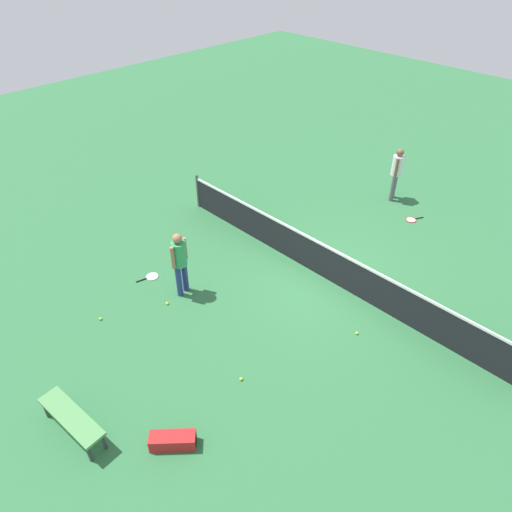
{
  "coord_description": "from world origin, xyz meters",
  "views": [
    {
      "loc": [
        5.32,
        -7.79,
        7.65
      ],
      "look_at": [
        -1.06,
        -1.43,
        0.9
      ],
      "focal_mm": 33.48,
      "sensor_mm": 36.0,
      "label": 1
    }
  ],
  "objects_px": {
    "player_far_side": "(397,170)",
    "equipment_bag": "(175,441)",
    "courtside_bench": "(71,418)",
    "tennis_ball_midcourt": "(357,333)",
    "tennis_racket_near_player": "(151,277)",
    "player_near_side": "(180,259)",
    "tennis_ball_near_player": "(241,379)",
    "tennis_ball_by_net": "(167,303)",
    "tennis_ball_baseline": "(100,319)",
    "tennis_racket_far_player": "(412,220)"
  },
  "relations": [
    {
      "from": "tennis_ball_near_player",
      "to": "equipment_bag",
      "type": "distance_m",
      "value": 1.8
    },
    {
      "from": "tennis_racket_near_player",
      "to": "player_near_side",
      "type": "bearing_deg",
      "value": 12.28
    },
    {
      "from": "player_far_side",
      "to": "tennis_ball_near_player",
      "type": "relative_size",
      "value": 25.76
    },
    {
      "from": "player_far_side",
      "to": "courtside_bench",
      "type": "bearing_deg",
      "value": -87.14
    },
    {
      "from": "tennis_ball_midcourt",
      "to": "courtside_bench",
      "type": "bearing_deg",
      "value": -111.17
    },
    {
      "from": "courtside_bench",
      "to": "equipment_bag",
      "type": "distance_m",
      "value": 1.85
    },
    {
      "from": "courtside_bench",
      "to": "tennis_ball_midcourt",
      "type": "bearing_deg",
      "value": 68.83
    },
    {
      "from": "tennis_racket_near_player",
      "to": "equipment_bag",
      "type": "bearing_deg",
      "value": -29.9
    },
    {
      "from": "tennis_ball_by_net",
      "to": "tennis_ball_midcourt",
      "type": "distance_m",
      "value": 4.41
    },
    {
      "from": "player_near_side",
      "to": "equipment_bag",
      "type": "xyz_separation_m",
      "value": [
        3.12,
        -2.61,
        -0.87
      ]
    },
    {
      "from": "tennis_racket_far_player",
      "to": "courtside_bench",
      "type": "height_order",
      "value": "courtside_bench"
    },
    {
      "from": "player_near_side",
      "to": "tennis_ball_by_net",
      "type": "distance_m",
      "value": 1.12
    },
    {
      "from": "tennis_racket_near_player",
      "to": "tennis_ball_by_net",
      "type": "distance_m",
      "value": 1.16
    },
    {
      "from": "tennis_ball_by_net",
      "to": "tennis_racket_far_player",
      "type": "bearing_deg",
      "value": 73.84
    },
    {
      "from": "player_near_side",
      "to": "tennis_ball_by_net",
      "type": "relative_size",
      "value": 25.76
    },
    {
      "from": "player_far_side",
      "to": "tennis_ball_by_net",
      "type": "distance_m",
      "value": 8.15
    },
    {
      "from": "player_far_side",
      "to": "tennis_ball_by_net",
      "type": "relative_size",
      "value": 25.76
    },
    {
      "from": "tennis_ball_baseline",
      "to": "equipment_bag",
      "type": "relative_size",
      "value": 0.09
    },
    {
      "from": "tennis_racket_far_player",
      "to": "equipment_bag",
      "type": "xyz_separation_m",
      "value": [
        0.91,
        -9.44,
        0.13
      ]
    },
    {
      "from": "player_near_side",
      "to": "tennis_ball_near_player",
      "type": "distance_m",
      "value": 3.18
    },
    {
      "from": "tennis_racket_near_player",
      "to": "tennis_ball_baseline",
      "type": "xyz_separation_m",
      "value": [
        0.46,
        -1.7,
        0.02
      ]
    },
    {
      "from": "player_far_side",
      "to": "courtside_bench",
      "type": "height_order",
      "value": "player_far_side"
    },
    {
      "from": "tennis_ball_near_player",
      "to": "tennis_ball_midcourt",
      "type": "height_order",
      "value": "same"
    },
    {
      "from": "player_far_side",
      "to": "tennis_racket_far_player",
      "type": "xyz_separation_m",
      "value": [
        1.12,
        -0.66,
        -1.0
      ]
    },
    {
      "from": "tennis_ball_near_player",
      "to": "tennis_ball_baseline",
      "type": "height_order",
      "value": "same"
    },
    {
      "from": "player_far_side",
      "to": "tennis_ball_midcourt",
      "type": "xyz_separation_m",
      "value": [
        2.7,
        -5.66,
        -0.98
      ]
    },
    {
      "from": "courtside_bench",
      "to": "player_far_side",
      "type": "bearing_deg",
      "value": 92.86
    },
    {
      "from": "tennis_racket_near_player",
      "to": "tennis_ball_by_net",
      "type": "xyz_separation_m",
      "value": [
        1.11,
        -0.32,
        0.02
      ]
    },
    {
      "from": "tennis_ball_midcourt",
      "to": "tennis_racket_near_player",
      "type": "bearing_deg",
      "value": -157.02
    },
    {
      "from": "player_near_side",
      "to": "equipment_bag",
      "type": "relative_size",
      "value": 2.19
    },
    {
      "from": "tennis_racket_near_player",
      "to": "equipment_bag",
      "type": "distance_m",
      "value": 4.8
    },
    {
      "from": "tennis_ball_near_player",
      "to": "tennis_ball_baseline",
      "type": "bearing_deg",
      "value": -162.59
    },
    {
      "from": "tennis_racket_far_player",
      "to": "tennis_ball_by_net",
      "type": "bearing_deg",
      "value": -106.16
    },
    {
      "from": "tennis_racket_near_player",
      "to": "tennis_ball_midcourt",
      "type": "relative_size",
      "value": 9.18
    },
    {
      "from": "tennis_racket_far_player",
      "to": "player_far_side",
      "type": "bearing_deg",
      "value": 149.59
    },
    {
      "from": "equipment_bag",
      "to": "player_far_side",
      "type": "bearing_deg",
      "value": 101.35
    },
    {
      "from": "tennis_ball_near_player",
      "to": "courtside_bench",
      "type": "xyz_separation_m",
      "value": [
        -1.26,
        -2.88,
        0.38
      ]
    },
    {
      "from": "tennis_ball_baseline",
      "to": "courtside_bench",
      "type": "height_order",
      "value": "courtside_bench"
    },
    {
      "from": "player_far_side",
      "to": "tennis_racket_far_player",
      "type": "distance_m",
      "value": 1.64
    },
    {
      "from": "player_near_side",
      "to": "tennis_racket_near_player",
      "type": "distance_m",
      "value": 1.45
    },
    {
      "from": "player_far_side",
      "to": "equipment_bag",
      "type": "height_order",
      "value": "player_far_side"
    },
    {
      "from": "tennis_racket_far_player",
      "to": "tennis_ball_by_net",
      "type": "relative_size",
      "value": 9.08
    },
    {
      "from": "tennis_ball_near_player",
      "to": "tennis_ball_by_net",
      "type": "bearing_deg",
      "value": 174.21
    },
    {
      "from": "courtside_bench",
      "to": "equipment_bag",
      "type": "relative_size",
      "value": 1.97
    },
    {
      "from": "player_near_side",
      "to": "tennis_ball_baseline",
      "type": "bearing_deg",
      "value": -106.6
    },
    {
      "from": "tennis_racket_far_player",
      "to": "tennis_ball_midcourt",
      "type": "bearing_deg",
      "value": -72.47
    },
    {
      "from": "tennis_ball_near_player",
      "to": "tennis_ball_midcourt",
      "type": "relative_size",
      "value": 1.0
    },
    {
      "from": "tennis_racket_near_player",
      "to": "tennis_racket_far_player",
      "type": "height_order",
      "value": "same"
    },
    {
      "from": "tennis_ball_by_net",
      "to": "tennis_ball_baseline",
      "type": "xyz_separation_m",
      "value": [
        -0.65,
        -1.38,
        0.0
      ]
    },
    {
      "from": "tennis_ball_near_player",
      "to": "tennis_ball_by_net",
      "type": "height_order",
      "value": "same"
    }
  ]
}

